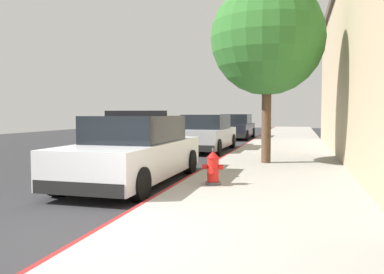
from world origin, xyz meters
name	(u,v)px	position (x,y,z in m)	size (l,w,h in m)	color
ground_plane	(127,156)	(-4.16, 10.00, -0.10)	(31.17, 60.00, 0.20)	#2B2B2D
sidewalk_pavement	(281,157)	(1.84, 10.00, 0.07)	(3.68, 60.00, 0.14)	#9E9991
curb_painted_edge	(229,155)	(-0.04, 10.00, 0.07)	(0.08, 60.00, 0.14)	maroon
police_cruiser	(135,151)	(-1.23, 4.15, 0.74)	(1.94, 4.84, 1.68)	white
parked_car_silver_ahead	(206,134)	(-1.40, 12.11, 0.74)	(1.94, 4.84, 1.56)	#B2B5BA
parked_car_dark_far	(236,127)	(-1.37, 20.31, 0.74)	(1.94, 4.84, 1.56)	black
fire_hydrant	(213,168)	(0.73, 3.70, 0.49)	(0.44, 0.40, 0.76)	#4C4C51
street_tree	(267,39)	(1.50, 7.62, 3.81)	(3.34, 3.34, 5.36)	brown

